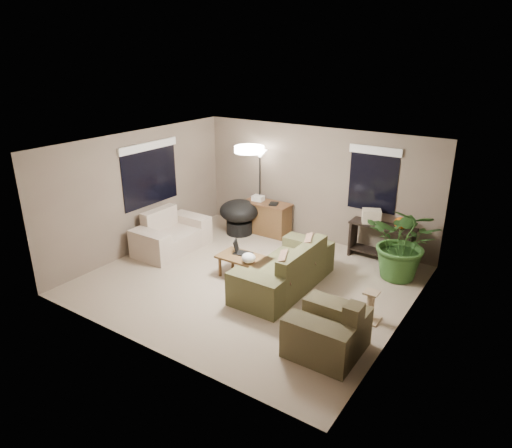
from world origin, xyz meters
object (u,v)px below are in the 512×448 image
Objects in this scene: desk at (267,218)px; houseplant at (404,250)px; console_table at (381,240)px; cat_scratching_post at (370,308)px; armchair at (328,332)px; coffee_table at (244,260)px; papasan_chair at (239,214)px; floor_lamp at (260,164)px; main_sofa at (286,272)px; loveseat at (171,236)px.

desk is 3.31m from houseplant.
houseplant is at bearing -43.36° from console_table.
desk is 3.96m from cat_scratching_post.
desk is (-3.09, 3.28, 0.08)m from armchair.
armchair is 0.91× the size of desk.
coffee_table is at bearing 177.99° from cat_scratching_post.
floor_lamp reaches higher than papasan_chair.
desk is 2.67m from console_table.
floor_lamp is 3.82× the size of cat_scratching_post.
houseplant is 1.73m from cat_scratching_post.
cat_scratching_post is at bearing -74.34° from console_table.
houseplant reaches higher than main_sofa.
houseplant reaches higher than loveseat.
coffee_table is (-2.25, 1.17, 0.06)m from armchair.
houseplant is at bearing -2.25° from papasan_chair.
desk is at bearing 111.75° from coffee_table.
papasan_chair is at bearing 154.39° from cat_scratching_post.
coffee_table is at bearing -51.88° from papasan_chair.
main_sofa and loveseat have the same top height.
loveseat reaches higher than cat_scratching_post.
desk is at bearing -178.51° from console_table.
papasan_chair is (0.67, 1.56, 0.17)m from loveseat.
cat_scratching_post is (3.56, -2.28, -1.38)m from floor_lamp.
armchair is at bearing -38.90° from papasan_chair.
armchair is at bearing -46.68° from desk.
console_table reaches higher than cat_scratching_post.
desk is 1.25m from floor_lamp.
desk is 2.20× the size of cat_scratching_post.
armchair is 1.11m from cat_scratching_post.
main_sofa reaches higher than cat_scratching_post.
coffee_table is at bearing 152.47° from armchair.
loveseat is 4.70m from houseplant.
coffee_table is 2.23m from papasan_chair.
loveseat is at bearing -162.56° from houseplant.
desk is 0.85× the size of console_table.
console_table reaches higher than coffee_table.
loveseat is 0.84× the size of floor_lamp.
main_sofa reaches higher than coffee_table.
floor_lamp reaches higher than desk.
loveseat is at bearing -113.25° from papasan_chair.
main_sofa is at bearing -36.85° from papasan_chair.
main_sofa is 2.61m from desk.
houseplant is at bearing 17.44° from loveseat.
coffee_table is (2.04, -0.20, 0.06)m from loveseat.
cat_scratching_post is at bearing -32.59° from floor_lamp.
papasan_chair is (-2.21, 1.65, 0.17)m from main_sofa.
houseplant reaches higher than cat_scratching_post.
papasan_chair is 0.56× the size of floor_lamp.
cat_scratching_post is (1.63, -0.19, -0.08)m from main_sofa.
main_sofa and armchair have the same top height.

